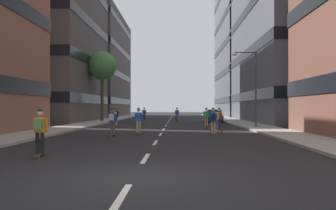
# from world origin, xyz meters

# --- Properties ---
(ground_plane) EXTENTS (158.87, 158.87, 0.00)m
(ground_plane) POSITION_xyz_m (0.00, 26.48, 0.00)
(ground_plane) COLOR black
(sidewalk_left) EXTENTS (2.95, 72.81, 0.14)m
(sidewalk_left) POSITION_xyz_m (-8.18, 29.79, 0.07)
(sidewalk_left) COLOR #9E9991
(sidewalk_left) RESTS_ON ground_plane
(sidewalk_right) EXTENTS (2.95, 72.81, 0.14)m
(sidewalk_right) POSITION_xyz_m (8.18, 29.79, 0.07)
(sidewalk_right) COLOR #9E9991
(sidewalk_right) RESTS_ON ground_plane
(lane_markings) EXTENTS (0.16, 62.20, 0.01)m
(lane_markings) POSITION_xyz_m (0.00, 28.00, 0.00)
(lane_markings) COLOR silver
(lane_markings) RESTS_ON ground_plane
(building_left_mid) EXTENTS (13.40, 17.45, 28.30)m
(building_left_mid) POSITION_xyz_m (-16.29, 31.96, 14.24)
(building_left_mid) COLOR #4C4744
(building_left_mid) RESTS_ON ground_plane
(building_left_far) EXTENTS (13.40, 22.49, 19.61)m
(building_left_far) POSITION_xyz_m (-16.29, 53.99, 9.89)
(building_left_far) COLOR #4C4744
(building_left_far) RESTS_ON ground_plane
(building_right_mid) EXTENTS (13.40, 23.97, 20.98)m
(building_right_mid) POSITION_xyz_m (16.29, 31.96, 10.58)
(building_right_mid) COLOR slate
(building_right_mid) RESTS_ON ground_plane
(building_right_far) EXTENTS (13.40, 22.92, 30.71)m
(building_right_far) POSITION_xyz_m (16.29, 53.99, 15.45)
(building_right_far) COLOR slate
(building_right_far) RESTS_ON ground_plane
(parked_car_near) EXTENTS (1.82, 4.40, 1.52)m
(parked_car_near) POSITION_xyz_m (5.50, 30.57, 0.70)
(parked_car_near) COLOR black
(parked_car_near) RESTS_ON ground_plane
(street_tree_near) EXTENTS (3.52, 3.52, 8.59)m
(street_tree_near) POSITION_xyz_m (-8.18, 30.96, 6.91)
(street_tree_near) COLOR #4C3823
(street_tree_near) RESTS_ON sidewalk_left
(streetlamp_right) EXTENTS (2.13, 0.30, 6.50)m
(streetlamp_right) POSITION_xyz_m (7.52, 19.40, 4.14)
(streetlamp_right) COLOR #3F3F44
(streetlamp_right) RESTS_ON sidewalk_right
(skater_0) EXTENTS (0.55, 0.91, 1.78)m
(skater_0) POSITION_xyz_m (-4.68, 21.48, 1.02)
(skater_0) COLOR brown
(skater_0) RESTS_ON ground_plane
(skater_1) EXTENTS (0.57, 0.92, 1.78)m
(skater_1) POSITION_xyz_m (-2.93, 11.52, 1.02)
(skater_1) COLOR brown
(skater_1) RESTS_ON ground_plane
(skater_2) EXTENTS (0.55, 0.91, 1.78)m
(skater_2) POSITION_xyz_m (-1.51, 13.34, 0.98)
(skater_2) COLOR brown
(skater_2) RESTS_ON ground_plane
(skater_3) EXTENTS (0.54, 0.90, 1.78)m
(skater_3) POSITION_xyz_m (3.47, 12.57, 1.02)
(skater_3) COLOR brown
(skater_3) RESTS_ON ground_plane
(skater_4) EXTENTS (0.55, 0.91, 1.78)m
(skater_4) POSITION_xyz_m (-3.94, 3.25, 1.02)
(skater_4) COLOR brown
(skater_4) RESTS_ON ground_plane
(skater_5) EXTENTS (0.53, 0.90, 1.78)m
(skater_5) POSITION_xyz_m (3.79, 21.17, 0.98)
(skater_5) COLOR brown
(skater_5) RESTS_ON ground_plane
(skater_6) EXTENTS (0.57, 0.92, 1.78)m
(skater_6) POSITION_xyz_m (-3.35, 34.70, 0.98)
(skater_6) COLOR brown
(skater_6) RESTS_ON ground_plane
(skater_7) EXTENTS (0.57, 0.92, 1.78)m
(skater_7) POSITION_xyz_m (4.23, 15.53, 1.02)
(skater_7) COLOR brown
(skater_7) RESTS_ON ground_plane
(skater_8) EXTENTS (0.54, 0.91, 1.78)m
(skater_8) POSITION_xyz_m (1.07, 33.50, 0.98)
(skater_8) COLOR brown
(skater_8) RESTS_ON ground_plane
(skater_9) EXTENTS (0.57, 0.92, 1.78)m
(skater_9) POSITION_xyz_m (4.04, 17.84, 0.98)
(skater_9) COLOR brown
(skater_9) RESTS_ON ground_plane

